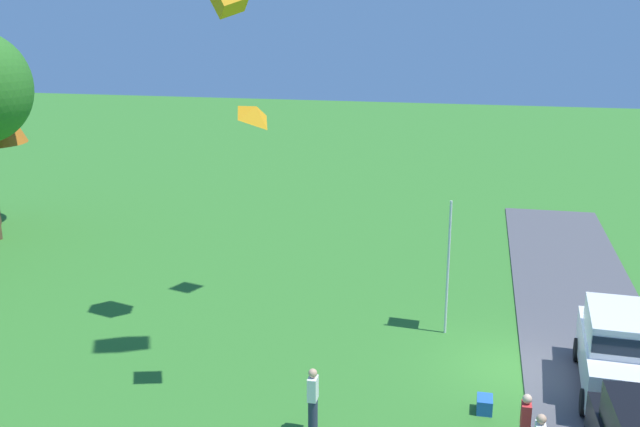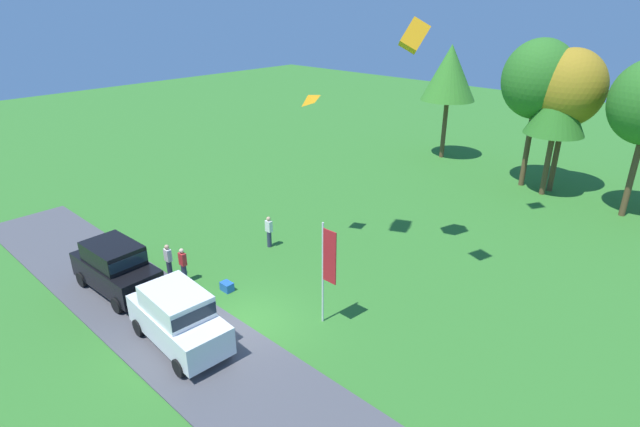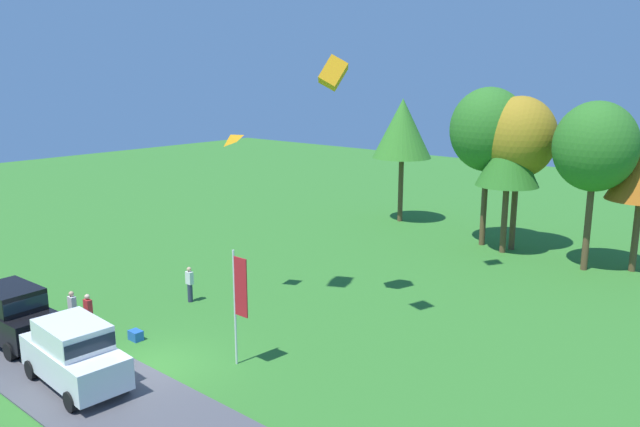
{
  "view_description": "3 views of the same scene",
  "coord_description": "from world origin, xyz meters",
  "px_view_note": "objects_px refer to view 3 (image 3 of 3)",
  "views": [
    {
      "loc": [
        -20.43,
        1.48,
        10.25
      ],
      "look_at": [
        1.85,
        6.18,
        3.84
      ],
      "focal_mm": 42.0,
      "sensor_mm": 36.0,
      "label": 1
    },
    {
      "loc": [
        13.56,
        -10.24,
        12.06
      ],
      "look_at": [
        -0.16,
        4.4,
        3.36
      ],
      "focal_mm": 28.0,
      "sensor_mm": 36.0,
      "label": 2
    },
    {
      "loc": [
        18.45,
        -12.06,
        10.53
      ],
      "look_at": [
        2.44,
        6.49,
        5.04
      ],
      "focal_mm": 35.0,
      "sensor_mm": 36.0,
      "label": 3
    }
  ],
  "objects_px": {
    "person_on_lawn": "(89,313)",
    "tree_left_of_center": "(509,155)",
    "person_watching_sky": "(73,310)",
    "tree_far_left": "(402,129)",
    "tree_center_back": "(595,147)",
    "kite_diamond_low_drifter": "(231,138)",
    "person_beside_suv": "(190,284)",
    "car_suv_far_end": "(74,351)",
    "cooler_box": "(136,335)",
    "kite_box_mid_center": "(333,73)",
    "car_suv_near_entrance": "(12,312)",
    "tree_far_right": "(488,130)",
    "flag_banner": "(239,294)",
    "tree_lone_near": "(519,138)"
  },
  "relations": [
    {
      "from": "flag_banner",
      "to": "tree_far_left",
      "type": "bearing_deg",
      "value": 110.1
    },
    {
      "from": "cooler_box",
      "to": "tree_lone_near",
      "type": "bearing_deg",
      "value": 75.68
    },
    {
      "from": "tree_lone_near",
      "to": "cooler_box",
      "type": "distance_m",
      "value": 24.38
    },
    {
      "from": "car_suv_near_entrance",
      "to": "kite_diamond_low_drifter",
      "type": "relative_size",
      "value": 6.0
    },
    {
      "from": "tree_lone_near",
      "to": "kite_diamond_low_drifter",
      "type": "bearing_deg",
      "value": -110.53
    },
    {
      "from": "car_suv_near_entrance",
      "to": "person_watching_sky",
      "type": "relative_size",
      "value": 2.73
    },
    {
      "from": "person_beside_suv",
      "to": "tree_center_back",
      "type": "height_order",
      "value": "tree_center_back"
    },
    {
      "from": "car_suv_near_entrance",
      "to": "tree_left_of_center",
      "type": "bearing_deg",
      "value": 69.96
    },
    {
      "from": "person_on_lawn",
      "to": "car_suv_far_end",
      "type": "bearing_deg",
      "value": -34.55
    },
    {
      "from": "person_watching_sky",
      "to": "kite_box_mid_center",
      "type": "distance_m",
      "value": 14.83
    },
    {
      "from": "car_suv_near_entrance",
      "to": "tree_center_back",
      "type": "relative_size",
      "value": 0.51
    },
    {
      "from": "person_beside_suv",
      "to": "car_suv_far_end",
      "type": "bearing_deg",
      "value": -64.61
    },
    {
      "from": "person_on_lawn",
      "to": "tree_left_of_center",
      "type": "bearing_deg",
      "value": 71.17
    },
    {
      "from": "car_suv_far_end",
      "to": "person_beside_suv",
      "type": "relative_size",
      "value": 2.75
    },
    {
      "from": "person_watching_sky",
      "to": "tree_far_left",
      "type": "height_order",
      "value": "tree_far_left"
    },
    {
      "from": "car_suv_near_entrance",
      "to": "car_suv_far_end",
      "type": "height_order",
      "value": "same"
    },
    {
      "from": "tree_far_left",
      "to": "tree_left_of_center",
      "type": "height_order",
      "value": "tree_far_left"
    },
    {
      "from": "person_beside_suv",
      "to": "tree_lone_near",
      "type": "height_order",
      "value": "tree_lone_near"
    },
    {
      "from": "person_on_lawn",
      "to": "person_watching_sky",
      "type": "relative_size",
      "value": 1.0
    },
    {
      "from": "tree_far_left",
      "to": "tree_center_back",
      "type": "xyz_separation_m",
      "value": [
        14.19,
        -3.15,
        0.04
      ]
    },
    {
      "from": "tree_lone_near",
      "to": "tree_center_back",
      "type": "relative_size",
      "value": 1.01
    },
    {
      "from": "tree_far_left",
      "to": "flag_banner",
      "type": "distance_m",
      "value": 25.18
    },
    {
      "from": "tree_center_back",
      "to": "person_on_lawn",
      "type": "bearing_deg",
      "value": -119.48
    },
    {
      "from": "tree_lone_near",
      "to": "tree_far_left",
      "type": "bearing_deg",
      "value": 168.82
    },
    {
      "from": "tree_center_back",
      "to": "kite_diamond_low_drifter",
      "type": "bearing_deg",
      "value": -125.41
    },
    {
      "from": "tree_far_right",
      "to": "tree_lone_near",
      "type": "relative_size",
      "value": 1.05
    },
    {
      "from": "car_suv_far_end",
      "to": "person_watching_sky",
      "type": "bearing_deg",
      "value": 152.87
    },
    {
      "from": "person_watching_sky",
      "to": "tree_center_back",
      "type": "relative_size",
      "value": 0.19
    },
    {
      "from": "kite_diamond_low_drifter",
      "to": "kite_box_mid_center",
      "type": "height_order",
      "value": "kite_box_mid_center"
    },
    {
      "from": "car_suv_near_entrance",
      "to": "tree_left_of_center",
      "type": "distance_m",
      "value": 27.07
    },
    {
      "from": "person_on_lawn",
      "to": "kite_diamond_low_drifter",
      "type": "height_order",
      "value": "kite_diamond_low_drifter"
    },
    {
      "from": "person_beside_suv",
      "to": "car_suv_near_entrance",
      "type": "bearing_deg",
      "value": -102.25
    },
    {
      "from": "flag_banner",
      "to": "kite_diamond_low_drifter",
      "type": "height_order",
      "value": "kite_diamond_low_drifter"
    },
    {
      "from": "person_watching_sky",
      "to": "tree_far_left",
      "type": "distance_m",
      "value": 26.38
    },
    {
      "from": "cooler_box",
      "to": "kite_box_mid_center",
      "type": "height_order",
      "value": "kite_box_mid_center"
    },
    {
      "from": "tree_far_right",
      "to": "cooler_box",
      "type": "bearing_deg",
      "value": -99.92
    },
    {
      "from": "tree_left_of_center",
      "to": "flag_banner",
      "type": "xyz_separation_m",
      "value": [
        -0.75,
        -20.5,
        -3.1
      ]
    },
    {
      "from": "car_suv_near_entrance",
      "to": "flag_banner",
      "type": "height_order",
      "value": "flag_banner"
    },
    {
      "from": "person_on_lawn",
      "to": "person_watching_sky",
      "type": "bearing_deg",
      "value": -162.76
    },
    {
      "from": "car_suv_near_entrance",
      "to": "tree_far_right",
      "type": "height_order",
      "value": "tree_far_right"
    },
    {
      "from": "car_suv_far_end",
      "to": "tree_center_back",
      "type": "bearing_deg",
      "value": 70.62
    },
    {
      "from": "person_beside_suv",
      "to": "flag_banner",
      "type": "bearing_deg",
      "value": -23.37
    },
    {
      "from": "person_on_lawn",
      "to": "tree_left_of_center",
      "type": "height_order",
      "value": "tree_left_of_center"
    },
    {
      "from": "tree_far_right",
      "to": "tree_center_back",
      "type": "bearing_deg",
      "value": -9.21
    },
    {
      "from": "person_on_lawn",
      "to": "tree_lone_near",
      "type": "xyz_separation_m",
      "value": [
        7.84,
        23.59,
        5.97
      ]
    },
    {
      "from": "cooler_box",
      "to": "kite_box_mid_center",
      "type": "xyz_separation_m",
      "value": [
        3.73,
        7.96,
        10.37
      ]
    },
    {
      "from": "kite_diamond_low_drifter",
      "to": "car_suv_far_end",
      "type": "bearing_deg",
      "value": -76.02
    },
    {
      "from": "car_suv_near_entrance",
      "to": "person_on_lawn",
      "type": "bearing_deg",
      "value": 59.71
    },
    {
      "from": "person_on_lawn",
      "to": "flag_banner",
      "type": "distance_m",
      "value": 7.52
    },
    {
      "from": "person_watching_sky",
      "to": "kite_diamond_low_drifter",
      "type": "bearing_deg",
      "value": 71.47
    }
  ]
}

